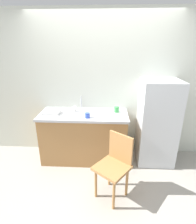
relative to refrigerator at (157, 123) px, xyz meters
The scene contains 11 objects.
ground_plane 1.37m from the refrigerator, 144.96° to the right, with size 8.00×8.00×0.00m, color #9E998E.
back_wall 1.15m from the refrigerator, 160.79° to the left, with size 4.80×0.10×2.55m, color silver.
cabinet_base 1.29m from the refrigerator, behind, with size 1.46×0.60×0.84m, color #A87542.
countertop 1.26m from the refrigerator, behind, with size 1.50×0.64×0.04m, color #B7B7BC.
faucet 1.37m from the refrigerator, behind, with size 0.02×0.02×0.23m, color #B7B7BC.
refrigerator is the anchor object (origin of this frame).
chair 1.15m from the refrigerator, 131.16° to the right, with size 0.56×0.56×0.89m.
dish_tray 1.80m from the refrigerator, behind, with size 0.28×0.20×0.05m, color white.
cup_white 1.44m from the refrigerator, behind, with size 0.06×0.06×0.09m, color white.
cup_green 0.72m from the refrigerator, behind, with size 0.08×0.08×0.10m, color green.
cup_blue 1.20m from the refrigerator, behind, with size 0.08×0.08×0.08m, color blue.
Camera 1 is at (0.09, -2.14, 1.98)m, focal length 28.35 mm.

